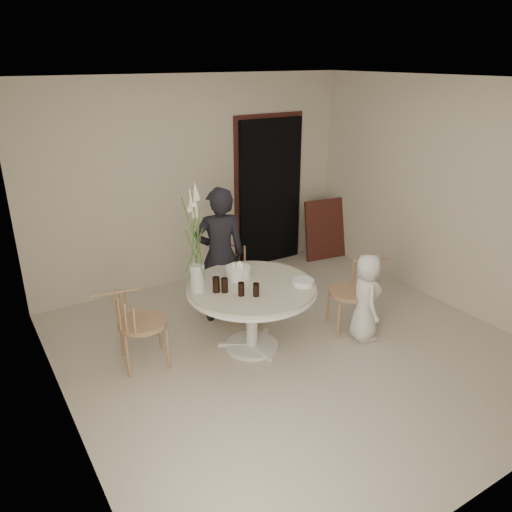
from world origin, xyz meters
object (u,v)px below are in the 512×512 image
table (252,295)px  chair_right (361,284)px  birthday_cake (238,273)px  girl (220,255)px  chair_left (129,317)px  chair_far (229,267)px  flower_vase (196,250)px  boy (366,297)px

table → chair_right: bearing=-12.7°
birthday_cake → girl: bearing=83.0°
chair_left → table: bearing=-96.3°
table → chair_far: size_ratio=1.48×
chair_far → flower_vase: 1.13m
chair_right → chair_left: same height
chair_far → girl: bearing=-159.5°
chair_far → chair_right: size_ratio=1.07×
chair_far → flower_vase: flower_vase is taller
chair_left → flower_vase: bearing=-94.0°
chair_right → boy: size_ratio=0.86×
chair_right → chair_left: 2.51m
boy → girl: bearing=67.8°
boy → flower_vase: (-1.66, 0.66, 0.67)m
table → chair_left: chair_left is taller
chair_far → chair_left: chair_far is taller
chair_right → birthday_cake: 1.40m
chair_far → girl: girl is taller
chair_far → boy: bearing=-63.1°
boy → birthday_cake: 1.40m
boy → table: bearing=93.1°
birthday_cake → chair_far: bearing=69.7°
girl → birthday_cake: size_ratio=6.17×
table → girl: (0.04, 0.75, 0.18)m
chair_far → chair_left: size_ratio=1.07×
chair_right → boy: (-0.11, -0.19, -0.06)m
table → birthday_cake: (-0.03, 0.23, 0.18)m
table → chair_far: bearing=76.6°
table → boy: size_ratio=1.36×
chair_right → chair_left: (-2.43, 0.64, -0.00)m
chair_right → flower_vase: (-1.77, 0.47, 0.61)m
boy → chair_right: bearing=-4.2°
girl → birthday_cake: girl is taller
table → flower_vase: (-0.52, 0.19, 0.54)m
table → flower_vase: bearing=160.3°
chair_far → boy: size_ratio=0.92×
chair_right → table: bearing=-81.0°
chair_left → girl: girl is taller
flower_vase → chair_far: bearing=42.4°
flower_vase → chair_left: bearing=165.6°
chair_far → flower_vase: bearing=-146.3°
boy → flower_vase: 1.91m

